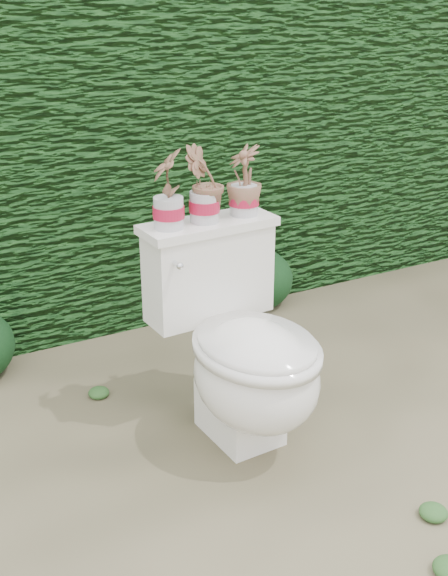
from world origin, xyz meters
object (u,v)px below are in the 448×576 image
toilet (243,352)px  potted_plant_right (244,182)px  potted_plant_center (204,186)px  potted_plant_left (168,191)px

toilet → potted_plant_right: 0.61m
toilet → potted_plant_center: bearing=93.8°
toilet → potted_plant_center: potted_plant_center is taller
potted_plant_center → potted_plant_right: (0.17, 0.01, -0.01)m
potted_plant_left → potted_plant_right: size_ratio=1.09×
potted_plant_left → potted_plant_center: potted_plant_left is taller
toilet → potted_plant_left: 0.62m
toilet → potted_plant_center: 0.60m
potted_plant_left → potted_plant_right: 0.31m
potted_plant_center → potted_plant_left: bearing=5.1°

